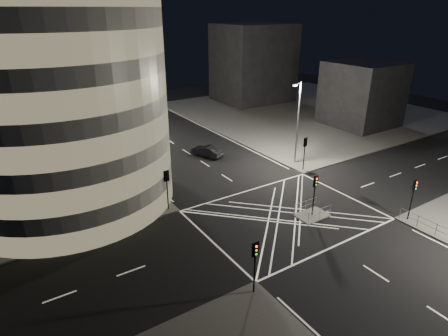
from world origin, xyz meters
TOP-DOWN VIEW (x-y plane):
  - ground at (0.00, 0.00)m, footprint 120.00×120.00m
  - sidewalk_far_right at (29.00, 27.00)m, footprint 42.00×42.00m
  - central_island at (2.00, -1.50)m, footprint 3.00×2.00m
  - building_right_far at (26.00, 40.00)m, footprint 14.00×12.00m
  - building_right_near at (30.00, 16.00)m, footprint 10.00×10.00m
  - building_far_end at (-4.00, 58.00)m, footprint 18.00×8.00m
  - tree_a at (-10.50, 9.00)m, footprint 3.84×3.84m
  - tree_b at (-10.50, 15.00)m, footprint 4.73×4.73m
  - tree_c at (-10.50, 21.00)m, footprint 4.51×4.51m
  - tree_d at (-10.50, 27.00)m, footprint 4.42×4.42m
  - tree_e at (-10.50, 33.00)m, footprint 4.17×4.17m
  - traffic_signal_fl at (-8.80, 6.80)m, footprint 0.55×0.22m
  - traffic_signal_nl at (-8.80, -6.80)m, footprint 0.55×0.22m
  - traffic_signal_fr at (8.80, 6.80)m, footprint 0.55×0.22m
  - traffic_signal_nr at (8.80, -6.80)m, footprint 0.55×0.22m
  - traffic_signal_island at (2.00, -1.50)m, footprint 0.55×0.22m
  - street_lamp_left_near at (-9.44, 12.00)m, footprint 1.25×0.25m
  - street_lamp_left_far at (-9.44, 30.00)m, footprint 1.25×0.25m
  - street_lamp_right_far at (9.44, 9.00)m, footprint 1.25×0.25m
  - railing_island_south at (2.00, -2.40)m, footprint 2.80×0.06m
  - railing_island_north at (2.00, -0.60)m, footprint 2.80×0.06m
  - sedan at (1.50, 17.05)m, footprint 3.04×4.69m

SIDE VIEW (x-z plane):
  - ground at x=0.00m, z-range 0.00..0.00m
  - sidewalk_far_right at x=29.00m, z-range 0.00..0.15m
  - central_island at x=2.00m, z-range 0.00..0.15m
  - railing_island_south at x=2.00m, z-range 0.15..1.25m
  - railing_island_north at x=2.00m, z-range 0.15..1.25m
  - sedan at x=1.50m, z-range 0.00..1.46m
  - traffic_signal_fl at x=-8.80m, z-range 0.91..4.91m
  - traffic_signal_nl at x=-8.80m, z-range 0.91..4.91m
  - traffic_signal_fr at x=8.80m, z-range 0.91..4.91m
  - traffic_signal_nr at x=8.80m, z-range 0.91..4.91m
  - traffic_signal_island at x=2.00m, z-range 0.91..4.91m
  - tree_c at x=-10.50m, z-range 0.98..7.84m
  - tree_a at x=-10.50m, z-range 1.20..7.74m
  - tree_e at x=-10.50m, z-range 1.26..8.31m
  - building_right_near at x=30.00m, z-range 0.15..10.15m
  - tree_b at x=-10.50m, z-range 1.38..9.31m
  - tree_d at x=-10.50m, z-range 1.56..9.47m
  - street_lamp_left_near at x=-9.44m, z-range 0.54..10.54m
  - street_lamp_left_far at x=-9.44m, z-range 0.54..10.54m
  - street_lamp_right_far at x=9.44m, z-range 0.54..10.54m
  - building_right_far at x=26.00m, z-range 0.15..15.15m
  - building_far_end at x=-4.00m, z-range 0.00..18.00m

